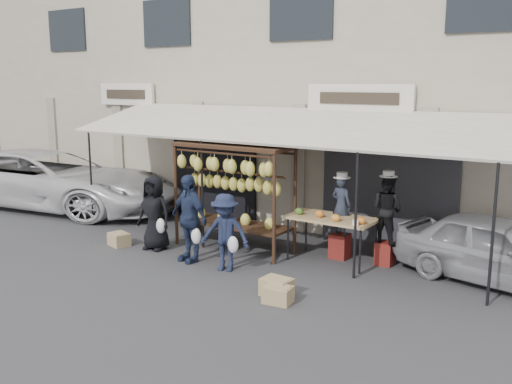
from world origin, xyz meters
TOP-DOWN VIEW (x-y plane):
  - ground_plane at (0.00, 0.00)m, footprint 90.00×90.00m
  - shophouse at (-0.00, 6.50)m, footprint 24.00×6.15m
  - awning at (0.01, 2.28)m, footprint 10.00×2.35m
  - banana_rack at (-0.38, 1.37)m, footprint 2.60×0.90m
  - produce_table at (1.72, 1.77)m, footprint 1.70×0.90m
  - vendor_left at (1.76, 2.11)m, footprint 0.46×0.34m
  - vendor_right at (2.68, 2.19)m, footprint 0.75×0.66m
  - customer_left at (-1.76, 0.49)m, footprint 0.82×0.59m
  - customer_mid at (-0.63, 0.27)m, footprint 1.09×0.63m
  - customer_right at (0.31, 0.20)m, footprint 1.06×0.78m
  - stool_left at (1.76, 2.11)m, footprint 0.45×0.45m
  - stool_right at (2.68, 2.19)m, footprint 0.39×0.39m
  - crate_near_a at (1.79, -0.35)m, footprint 0.51×0.39m
  - crate_near_b at (1.97, -0.61)m, footprint 0.49×0.40m
  - crate_far at (-2.60, 0.24)m, footprint 0.54×0.46m
  - van at (-7.30, 1.87)m, footprint 6.01×3.49m
  - sedan at (4.73, 2.29)m, footprint 3.81×2.12m

SIDE VIEW (x-z plane):
  - ground_plane at x=0.00m, z-range 0.00..0.00m
  - crate_near_b at x=1.97m, z-range 0.00..0.27m
  - crate_far at x=-2.60m, z-range 0.00..0.27m
  - crate_near_a at x=1.79m, z-range 0.00..0.29m
  - stool_right at x=2.68m, z-range 0.00..0.46m
  - stool_left at x=1.76m, z-range 0.00..0.50m
  - sedan at x=4.73m, z-range 0.00..1.23m
  - customer_right at x=0.31m, z-range 0.00..1.47m
  - customer_left at x=-1.76m, z-range 0.00..1.57m
  - produce_table at x=1.72m, z-range 0.34..1.38m
  - customer_mid at x=-0.63m, z-range 0.00..1.74m
  - vendor_left at x=1.76m, z-range 0.50..1.68m
  - vendor_right at x=2.68m, z-range 0.46..1.77m
  - van at x=-7.30m, z-range 0.00..2.36m
  - banana_rack at x=-0.38m, z-range 0.45..2.69m
  - awning at x=0.01m, z-range 1.12..4.03m
  - shophouse at x=0.00m, z-range 0.00..7.30m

